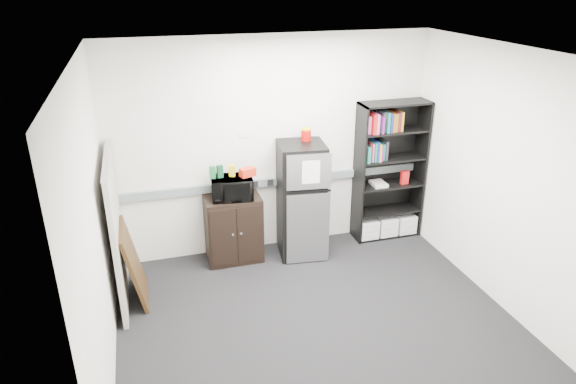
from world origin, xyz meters
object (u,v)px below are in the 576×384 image
at_px(cabinet, 234,229).
at_px(refrigerator, 301,201).
at_px(bookshelf, 389,172).
at_px(microwave, 232,188).
at_px(cubicle_partition, 117,230).

height_order(cabinet, refrigerator, refrigerator).
height_order(bookshelf, cabinet, bookshelf).
bearing_deg(microwave, cabinet, 96.43).
bearing_deg(microwave, bookshelf, 8.62).
distance_m(bookshelf, refrigerator, 1.28).
bearing_deg(refrigerator, cabinet, -178.56).
bearing_deg(bookshelf, refrigerator, -173.44).
relative_size(microwave, refrigerator, 0.33).
bearing_deg(bookshelf, cubicle_partition, -171.94).
xyz_separation_m(microwave, refrigerator, (0.85, -0.06, -0.25)).
xyz_separation_m(bookshelf, cubicle_partition, (-3.43, -0.49, -0.10)).
distance_m(bookshelf, cabinet, 2.16).
relative_size(bookshelf, cubicle_partition, 1.14).
bearing_deg(cabinet, microwave, -90.00).
xyz_separation_m(cubicle_partition, cabinet, (1.32, 0.42, -0.39)).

